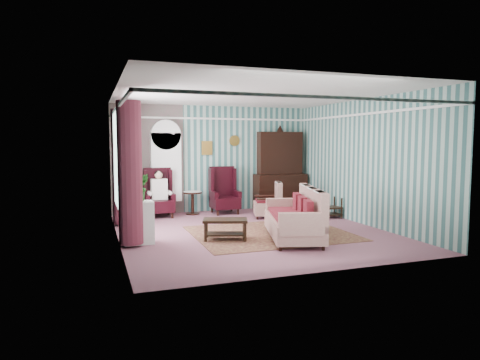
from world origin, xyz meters
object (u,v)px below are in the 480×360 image
object	(u,v)px
wingback_right	(225,190)
nest_table	(331,207)
floral_armchair	(268,198)
coffee_table	(225,229)
bookcase	(166,172)
round_side_table	(193,203)
plant_stand	(139,223)
sofa	(293,213)
wingback_left	(159,193)
dresser_hutch	(280,168)
seated_woman	(159,194)

from	to	relation	value
wingback_right	nest_table	world-z (taller)	wingback_right
floral_armchair	coffee_table	world-z (taller)	floral_armchair
bookcase	nest_table	bearing A→B (deg)	-26.92
nest_table	coffee_table	world-z (taller)	nest_table
round_side_table	plant_stand	xyz separation A→B (m)	(-1.70, -2.90, 0.10)
sofa	bookcase	bearing A→B (deg)	42.66
coffee_table	wingback_left	bearing A→B (deg)	105.47
wingback_left	plant_stand	world-z (taller)	wingback_left
dresser_hutch	floral_armchair	xyz separation A→B (m)	(-0.91, -1.22, -0.68)
round_side_table	nest_table	distance (m)	3.60
nest_table	plant_stand	world-z (taller)	plant_stand
bookcase	seated_woman	distance (m)	0.70
round_side_table	wingback_left	bearing A→B (deg)	-170.54
dresser_hutch	coffee_table	distance (m)	4.33
seated_woman	round_side_table	xyz separation A→B (m)	(0.90, 0.15, -0.29)
coffee_table	dresser_hutch	bearing A→B (deg)	50.68
dresser_hutch	wingback_left	size ratio (longest dim) A/B	1.89
seated_woman	floral_armchair	distance (m)	2.76
floral_armchair	coffee_table	distance (m)	2.71
wingback_right	sofa	xyz separation A→B (m)	(0.36, -3.36, -0.10)
nest_table	coffee_table	distance (m)	3.55
wingback_left	floral_armchair	bearing A→B (deg)	-20.16
bookcase	plant_stand	bearing A→B (deg)	-108.49
wingback_right	floral_armchair	size ratio (longest dim) A/B	1.24
dresser_hutch	plant_stand	bearing A→B (deg)	-144.92
bookcase	nest_table	xyz separation A→B (m)	(3.82, -1.94, -0.85)
wingback_left	seated_woman	bearing A→B (deg)	0.00
wingback_right	floral_armchair	bearing A→B (deg)	-48.62
dresser_hutch	wingback_left	distance (m)	3.55
sofa	seated_woman	bearing A→B (deg)	48.41
plant_stand	nest_table	bearing A→B (deg)	13.84
round_side_table	plant_stand	bearing A→B (deg)	-120.38
dresser_hutch	coffee_table	xyz separation A→B (m)	(-2.67, -3.26, -0.97)
dresser_hutch	round_side_table	world-z (taller)	dresser_hutch
wingback_right	nest_table	size ratio (longest dim) A/B	2.31
wingback_left	bookcase	bearing A→B (deg)	57.34
nest_table	seated_woman	bearing A→B (deg)	159.15
round_side_table	coffee_table	world-z (taller)	round_side_table
nest_table	wingback_right	bearing A→B (deg)	146.25
round_side_table	sofa	world-z (taller)	sofa
seated_woman	coffee_table	world-z (taller)	seated_woman
nest_table	plant_stand	bearing A→B (deg)	-166.16
wingback_right	round_side_table	distance (m)	0.92
bookcase	plant_stand	distance (m)	3.39
seated_woman	plant_stand	size ratio (longest dim) A/B	1.47
floral_armchair	nest_table	bearing A→B (deg)	-95.41
round_side_table	floral_armchair	bearing A→B (deg)	-33.11
dresser_hutch	wingback_left	xyz separation A→B (m)	(-3.50, -0.27, -0.55)
wingback_right	round_side_table	bearing A→B (deg)	169.99
plant_stand	floral_armchair	world-z (taller)	floral_armchair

